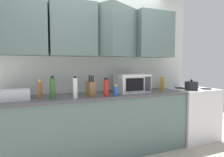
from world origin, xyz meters
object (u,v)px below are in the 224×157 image
at_px(stove_range, 192,113).
at_px(bottle_amber_vinegar, 162,83).
at_px(dish_rack, 13,95).
at_px(bottle_spice_jar, 40,90).
at_px(bottle_blue_cleaner, 116,91).
at_px(bottle_white_jar, 75,88).
at_px(kettle, 191,85).
at_px(knife_block, 91,89).
at_px(bottle_green_oil, 53,88).
at_px(microwave, 132,83).
at_px(bottle_red_sauce, 106,88).
at_px(bottle_yellow_mustard, 162,84).

distance_m(stove_range, bottle_amber_vinegar, 0.86).
xyz_separation_m(dish_rack, bottle_spice_jar, (0.30, -0.02, 0.05)).
bearing_deg(bottle_blue_cleaner, bottle_white_jar, 179.20).
distance_m(kettle, bottle_blue_cleaner, 1.41).
bearing_deg(bottle_amber_vinegar, bottle_white_jar, -173.00).
height_order(knife_block, bottle_amber_vinegar, knife_block).
relative_size(kettle, bottle_spice_jar, 0.89).
xyz_separation_m(bottle_blue_cleaner, bottle_green_oil, (-0.83, 0.09, 0.07)).
bearing_deg(dish_rack, stove_range, -0.40).
height_order(bottle_white_jar, bottle_amber_vinegar, bottle_white_jar).
relative_size(microwave, bottle_spice_jar, 2.01).
relative_size(bottle_red_sauce, bottle_amber_vinegar, 1.04).
height_order(bottle_white_jar, bottle_yellow_mustard, bottle_white_jar).
bearing_deg(dish_rack, bottle_green_oil, -14.54).
xyz_separation_m(kettle, bottle_yellow_mustard, (-0.34, 0.34, 0.00)).
bearing_deg(microwave, bottle_spice_jar, -178.98).
height_order(bottle_blue_cleaner, bottle_spice_jar, bottle_spice_jar).
xyz_separation_m(stove_range, bottle_blue_cleaner, (-1.58, -0.19, 0.52)).
height_order(bottle_red_sauce, bottle_spice_jar, bottle_red_sauce).
bearing_deg(knife_block, bottle_red_sauce, -26.68).
relative_size(dish_rack, bottle_green_oil, 1.31).
bearing_deg(bottle_red_sauce, dish_rack, 169.18).
relative_size(microwave, dish_rack, 1.26).
distance_m(microwave, bottle_amber_vinegar, 0.56).
bearing_deg(bottle_blue_cleaner, bottle_spice_jar, 169.26).
distance_m(knife_block, bottle_blue_cleaner, 0.34).
xyz_separation_m(stove_range, bottle_amber_vinegar, (-0.65, 0.00, 0.57)).
distance_m(kettle, bottle_green_oil, 2.23).
bearing_deg(bottle_spice_jar, bottle_blue_cleaner, -10.74).
distance_m(stove_range, knife_block, 1.99).
distance_m(microwave, dish_rack, 1.65).
xyz_separation_m(stove_range, bottle_red_sauce, (-1.72, -0.20, 0.57)).
distance_m(stove_range, dish_rack, 2.90).
bearing_deg(bottle_yellow_mustard, knife_block, -167.87).
bearing_deg(stove_range, bottle_yellow_mustard, 158.89).
bearing_deg(knife_block, microwave, 10.51).
distance_m(stove_range, bottle_spice_jar, 2.61).
relative_size(stove_range, bottle_amber_vinegar, 3.74).
bearing_deg(bottle_spice_jar, knife_block, -9.20).
distance_m(bottle_white_jar, bottle_amber_vinegar, 1.49).
height_order(bottle_blue_cleaner, bottle_green_oil, bottle_green_oil).
bearing_deg(bottle_white_jar, bottle_green_oil, 163.34).
height_order(bottle_red_sauce, bottle_amber_vinegar, bottle_red_sauce).
bearing_deg(bottle_white_jar, bottle_spice_jar, 156.90).
bearing_deg(bottle_red_sauce, stove_range, 6.51).
xyz_separation_m(microwave, bottle_blue_cleaner, (-0.36, -0.21, -0.07)).
xyz_separation_m(bottle_red_sauce, bottle_blue_cleaner, (0.15, 0.01, -0.05)).
distance_m(kettle, bottle_spice_jar, 2.39).
distance_m(microwave, bottle_red_sauce, 0.56).
xyz_separation_m(knife_block, bottle_amber_vinegar, (1.25, 0.11, 0.01)).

